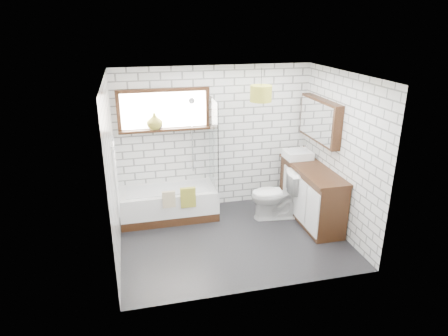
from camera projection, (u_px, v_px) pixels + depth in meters
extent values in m
cube|color=black|center=(233.00, 239.00, 6.22)|extent=(3.40, 2.60, 0.01)
cube|color=white|center=(234.00, 75.00, 5.34)|extent=(3.40, 2.60, 0.01)
cube|color=white|center=(214.00, 138.00, 6.97)|extent=(3.40, 0.01, 2.50)
cube|color=white|center=(262.00, 200.00, 4.59)|extent=(3.40, 0.01, 2.50)
cube|color=white|center=(112.00, 173.00, 5.40)|extent=(0.01, 2.60, 2.50)
cube|color=white|center=(340.00, 154.00, 6.15)|extent=(0.01, 2.60, 2.50)
cube|color=black|center=(164.00, 110.00, 6.55)|extent=(1.52, 0.16, 0.68)
cube|color=white|center=(116.00, 176.00, 5.43)|extent=(0.06, 0.52, 1.00)
cube|color=black|center=(320.00, 120.00, 6.54)|extent=(0.16, 1.20, 0.70)
cylinder|color=silver|center=(192.00, 135.00, 6.80)|extent=(0.02, 0.02, 1.30)
cube|color=white|center=(169.00, 203.00, 6.79)|extent=(1.61, 0.71, 0.52)
cube|color=white|center=(213.00, 143.00, 6.61)|extent=(0.02, 0.72, 1.50)
cube|color=olive|center=(188.00, 197.00, 6.44)|extent=(0.25, 0.07, 0.33)
cube|color=tan|center=(169.00, 199.00, 6.38)|extent=(0.21, 0.05, 0.27)
cube|color=black|center=(311.00, 194.00, 6.67)|extent=(0.53, 1.63, 0.93)
cube|color=white|center=(298.00, 155.00, 6.93)|extent=(0.45, 0.39, 0.13)
cylinder|color=silver|center=(306.00, 150.00, 6.94)|extent=(0.04, 0.04, 0.17)
imported|color=white|center=(275.00, 195.00, 6.74)|extent=(0.56, 0.87, 0.83)
imported|color=olive|center=(155.00, 122.00, 6.55)|extent=(0.31, 0.31, 0.27)
imported|color=black|center=(157.00, 125.00, 6.57)|extent=(0.22, 0.22, 0.19)
cylinder|color=olive|center=(155.00, 124.00, 6.56)|extent=(0.08, 0.08, 0.22)
cylinder|color=olive|center=(261.00, 94.00, 6.31)|extent=(0.35, 0.35, 0.26)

